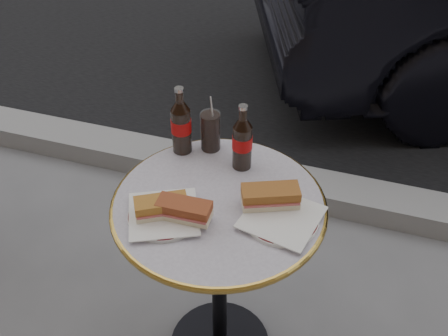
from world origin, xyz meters
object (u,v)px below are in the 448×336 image
(plate_right, at_px, (281,219))
(cola_bottle_right, at_px, (242,137))
(plate_left, at_px, (164,216))
(cola_bottle_left, at_px, (181,120))
(bistro_table, at_px, (219,284))
(cola_glass, at_px, (210,131))

(plate_right, distance_m, cola_bottle_right, 0.28)
(plate_left, xyz_separation_m, cola_bottle_left, (-0.06, 0.30, 0.11))
(bistro_table, relative_size, cola_bottle_right, 3.32)
(plate_left, relative_size, plate_right, 0.97)
(bistro_table, height_order, cola_bottle_right, cola_bottle_right)
(bistro_table, distance_m, cola_bottle_left, 0.55)
(cola_bottle_left, bearing_deg, plate_left, -78.90)
(cola_glass, bearing_deg, plate_left, -93.93)
(plate_left, height_order, cola_bottle_right, cola_bottle_right)
(bistro_table, bearing_deg, cola_bottle_right, 84.63)
(plate_right, bearing_deg, bistro_table, 174.84)
(cola_bottle_right, height_order, cola_glass, cola_bottle_right)
(bistro_table, xyz_separation_m, cola_bottle_right, (0.02, 0.18, 0.48))
(cola_bottle_right, bearing_deg, cola_bottle_left, 174.49)
(plate_left, bearing_deg, bistro_table, 39.44)
(plate_left, relative_size, cola_glass, 1.52)
(plate_left, distance_m, cola_bottle_left, 0.33)
(bistro_table, bearing_deg, cola_bottle_left, 133.25)
(bistro_table, xyz_separation_m, plate_left, (-0.13, -0.10, 0.37))
(plate_right, distance_m, cola_bottle_left, 0.44)
(plate_left, distance_m, plate_right, 0.32)
(plate_right, bearing_deg, plate_left, -164.50)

